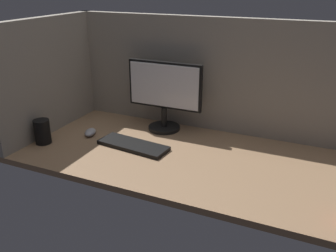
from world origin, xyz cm
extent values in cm
cube|color=#8C6B4C|center=(0.00, 0.00, -1.50)|extent=(180.00, 80.00, 3.00)
cube|color=gray|center=(0.00, 37.50, 30.94)|extent=(180.00, 5.00, 61.87)
cube|color=gray|center=(-87.50, 0.00, 30.94)|extent=(5.00, 80.00, 61.87)
cylinder|color=black|center=(-29.75, 24.50, 0.90)|extent=(18.00, 18.00, 1.80)
cylinder|color=black|center=(-29.75, 24.50, 7.30)|extent=(3.20, 3.20, 11.00)
cube|color=black|center=(-29.75, 25.50, 25.75)|extent=(42.84, 2.40, 25.90)
cube|color=white|center=(-29.75, 24.10, 25.75)|extent=(40.44, 0.60, 23.50)
cube|color=black|center=(-34.26, -3.66, 1.00)|extent=(38.20, 16.95, 2.00)
ellipsoid|color=#99999E|center=(-63.26, -0.26, 1.70)|extent=(8.33, 10.87, 3.40)
cylinder|color=black|center=(-79.58, -18.41, 6.42)|extent=(8.18, 8.18, 12.85)
camera|label=1|loc=(50.45, -149.48, 80.38)|focal=38.80mm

